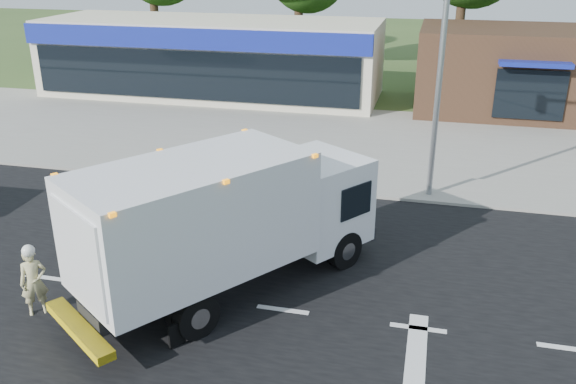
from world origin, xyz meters
The scene contains 10 objects.
ground centered at (0.00, 0.00, 0.00)m, with size 120.00×120.00×0.00m, color #385123.
road_asphalt centered at (0.00, 0.00, 0.00)m, with size 60.00×14.00×0.02m, color black.
sidewalk centered at (0.00, 8.20, 0.06)m, with size 60.00×2.40×0.12m, color gray.
parking_apron centered at (0.00, 14.00, 0.01)m, with size 60.00×9.00×0.02m, color gray.
lane_markings centered at (1.35, -1.35, 0.02)m, with size 55.20×7.00×0.01m.
ems_box_truck centered at (-1.45, 0.52, 1.97)m, with size 6.37×7.65×3.41m.
emergency_worker centered at (-5.29, -1.38, 0.84)m, with size 0.69×0.66×1.69m.
retail_strip_mall centered at (-9.00, 19.93, 2.01)m, with size 18.00×6.20×4.00m.
brown_storefront centered at (7.00, 19.98, 2.00)m, with size 10.00×6.70×4.00m.
traffic_signal_pole centered at (2.35, 7.60, 4.92)m, with size 3.51×0.25×8.00m.
Camera 1 is at (2.89, -11.35, 7.65)m, focal length 38.00 mm.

